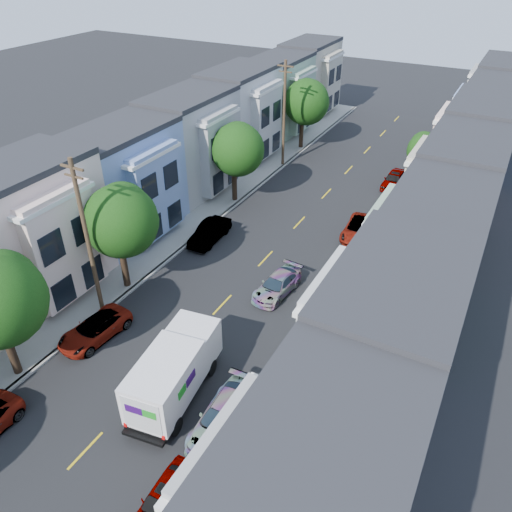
% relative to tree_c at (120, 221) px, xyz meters
% --- Properties ---
extents(ground, '(160.00, 160.00, 0.00)m').
position_rel_tree_c_xyz_m(ground, '(6.30, -4.71, -5.06)').
color(ground, black).
rests_on(ground, ground).
extents(road_slab, '(12.00, 70.00, 0.02)m').
position_rel_tree_c_xyz_m(road_slab, '(6.30, 10.29, -5.05)').
color(road_slab, black).
rests_on(road_slab, ground).
extents(curb_left, '(0.30, 70.00, 0.15)m').
position_rel_tree_c_xyz_m(curb_left, '(0.25, 10.29, -4.99)').
color(curb_left, gray).
rests_on(curb_left, ground).
extents(curb_right, '(0.30, 70.00, 0.15)m').
position_rel_tree_c_xyz_m(curb_right, '(12.35, 10.29, -4.99)').
color(curb_right, gray).
rests_on(curb_right, ground).
extents(sidewalk_left, '(2.60, 70.00, 0.15)m').
position_rel_tree_c_xyz_m(sidewalk_left, '(-1.05, 10.29, -4.99)').
color(sidewalk_left, gray).
rests_on(sidewalk_left, ground).
extents(sidewalk_right, '(2.60, 70.00, 0.15)m').
position_rel_tree_c_xyz_m(sidewalk_right, '(13.65, 10.29, -4.99)').
color(sidewalk_right, gray).
rests_on(sidewalk_right, ground).
extents(centerline, '(0.12, 70.00, 0.01)m').
position_rel_tree_c_xyz_m(centerline, '(6.30, 10.29, -5.06)').
color(centerline, gold).
rests_on(centerline, ground).
extents(townhouse_row_left, '(5.00, 70.00, 8.50)m').
position_rel_tree_c_xyz_m(townhouse_row_left, '(-4.85, 10.29, -5.06)').
color(townhouse_row_left, '#8DAA8E').
rests_on(townhouse_row_left, ground).
extents(townhouse_row_right, '(5.00, 70.00, 8.50)m').
position_rel_tree_c_xyz_m(townhouse_row_right, '(17.45, 10.29, -5.06)').
color(townhouse_row_right, '#8DAA8E').
rests_on(townhouse_row_right, ground).
extents(tree_c, '(4.59, 4.59, 7.38)m').
position_rel_tree_c_xyz_m(tree_c, '(0.00, 0.00, 0.00)').
color(tree_c, black).
rests_on(tree_c, ground).
extents(tree_d, '(4.43, 4.43, 7.00)m').
position_rel_tree_c_xyz_m(tree_d, '(-0.00, 14.23, -0.30)').
color(tree_d, black).
rests_on(tree_d, ground).
extents(tree_e, '(4.70, 4.70, 7.39)m').
position_rel_tree_c_xyz_m(tree_e, '(0.00, 28.48, -0.04)').
color(tree_e, black).
rests_on(tree_e, ground).
extents(tree_far_r, '(3.10, 3.10, 5.25)m').
position_rel_tree_c_xyz_m(tree_far_r, '(13.20, 24.15, -1.40)').
color(tree_far_r, black).
rests_on(tree_far_r, ground).
extents(utility_pole_near, '(1.60, 0.26, 10.00)m').
position_rel_tree_c_xyz_m(utility_pole_near, '(0.00, -2.71, 0.09)').
color(utility_pole_near, '#42301E').
rests_on(utility_pole_near, ground).
extents(utility_pole_far, '(1.60, 0.26, 10.00)m').
position_rel_tree_c_xyz_m(utility_pole_far, '(0.00, 23.29, 0.09)').
color(utility_pole_far, '#42301E').
rests_on(utility_pole_far, ground).
extents(fedex_truck, '(2.42, 6.27, 3.01)m').
position_rel_tree_c_xyz_m(fedex_truck, '(8.04, -5.99, -3.38)').
color(fedex_truck, silver).
rests_on(fedex_truck, ground).
extents(lead_sedan, '(2.14, 4.32, 1.25)m').
position_rel_tree_c_xyz_m(lead_sedan, '(8.81, 4.08, -4.43)').
color(lead_sedan, black).
rests_on(lead_sedan, ground).
extents(parked_left_c, '(2.50, 4.63, 1.23)m').
position_rel_tree_c_xyz_m(parked_left_c, '(1.40, -4.77, -4.44)').
color(parked_left_c, '#B3B7BE').
rests_on(parked_left_c, ground).
extents(parked_left_d, '(1.69, 4.35, 1.43)m').
position_rel_tree_c_xyz_m(parked_left_d, '(1.40, 7.54, -4.35)').
color(parked_left_d, '#440C14').
rests_on(parked_left_d, ground).
extents(parked_right_a, '(1.71, 4.07, 1.30)m').
position_rel_tree_c_xyz_m(parked_right_a, '(11.20, -11.20, -4.41)').
color(parked_right_a, '#404347').
rests_on(parked_right_a, ground).
extents(parked_right_b, '(2.24, 4.81, 1.41)m').
position_rel_tree_c_xyz_m(parked_right_b, '(11.20, -6.58, -4.35)').
color(parked_right_b, white).
rests_on(parked_right_b, ground).
extents(parked_right_c, '(2.45, 4.76, 1.29)m').
position_rel_tree_c_xyz_m(parked_right_c, '(11.20, 13.50, -4.42)').
color(parked_right_c, black).
rests_on(parked_right_c, ground).
extents(parked_right_d, '(1.70, 4.37, 1.41)m').
position_rel_tree_c_xyz_m(parked_right_d, '(11.20, 23.62, -4.35)').
color(parked_right_d, black).
rests_on(parked_right_d, ground).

